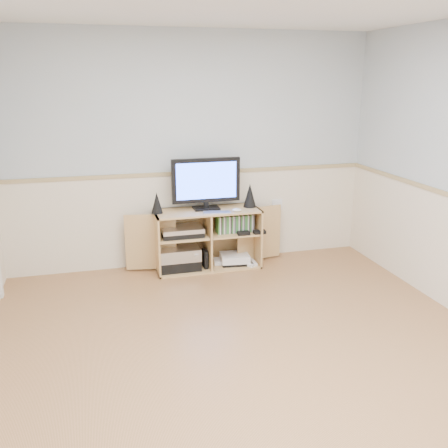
{
  "coord_description": "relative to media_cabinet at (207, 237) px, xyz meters",
  "views": [
    {
      "loc": [
        -1.04,
        -3.01,
        2.01
      ],
      "look_at": [
        0.09,
        1.2,
        0.73
      ],
      "focal_mm": 40.0,
      "sensor_mm": 36.0,
      "label": 1
    }
  ],
  "objects": [
    {
      "name": "speaker_left",
      "position": [
        -0.53,
        -0.03,
        0.43
      ],
      "size": [
        0.12,
        0.12,
        0.22
      ],
      "primitive_type": "cone",
      "color": "black",
      "rests_on": "media_cabinet"
    },
    {
      "name": "room",
      "position": [
        -0.18,
        -1.94,
        0.88
      ],
      "size": [
        4.04,
        4.54,
        2.54
      ],
      "color": "#B47B50",
      "rests_on": "ground"
    },
    {
      "name": "mouse",
      "position": [
        0.29,
        -0.19,
        0.34
      ],
      "size": [
        0.11,
        0.09,
        0.04
      ],
      "primitive_type": "ellipsoid",
      "rotation": [
        0.0,
        0.0,
        -0.28
      ],
      "color": "white",
      "rests_on": "media_cabinet"
    },
    {
      "name": "game_consoles",
      "position": [
        0.29,
        -0.06,
        -0.26
      ],
      "size": [
        0.46,
        0.3,
        0.11
      ],
      "color": "white",
      "rests_on": "media_cabinet"
    },
    {
      "name": "wall_outlet",
      "position": [
        0.88,
        0.17,
        0.27
      ],
      "size": [
        0.12,
        0.03,
        0.12
      ],
      "primitive_type": "cube",
      "color": "white",
      "rests_on": "wall_back"
    },
    {
      "name": "media_cabinet",
      "position": [
        0.0,
        0.0,
        0.0
      ],
      "size": [
        1.76,
        0.42,
        0.65
      ],
      "color": "tan",
      "rests_on": "floor"
    },
    {
      "name": "speaker_right",
      "position": [
        0.48,
        -0.03,
        0.45
      ],
      "size": [
        0.14,
        0.14,
        0.26
      ],
      "primitive_type": "cone",
      "color": "black",
      "rests_on": "media_cabinet"
    },
    {
      "name": "monitor",
      "position": [
        -0.0,
        -0.0,
        0.62
      ],
      "size": [
        0.74,
        0.18,
        0.55
      ],
      "color": "black",
      "rests_on": "media_cabinet"
    },
    {
      "name": "game_cases",
      "position": [
        0.3,
        -0.07,
        0.15
      ],
      "size": [
        0.4,
        0.13,
        0.19
      ],
      "primitive_type": "cube",
      "color": "#3F8C3F",
      "rests_on": "media_cabinet"
    },
    {
      "name": "keyboard",
      "position": [
        0.07,
        -0.19,
        0.32
      ],
      "size": [
        0.3,
        0.16,
        0.01
      ],
      "primitive_type": "cube",
      "rotation": [
        0.0,
        0.0,
        -0.17
      ],
      "color": "silver",
      "rests_on": "media_cabinet"
    },
    {
      "name": "av_components",
      "position": [
        -0.3,
        -0.05,
        -0.11
      ],
      "size": [
        0.52,
        0.33,
        0.47
      ],
      "color": "black",
      "rests_on": "media_cabinet"
    }
  ]
}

